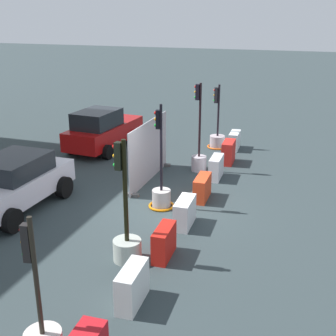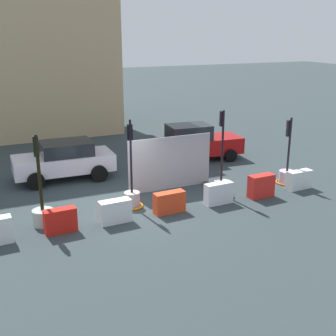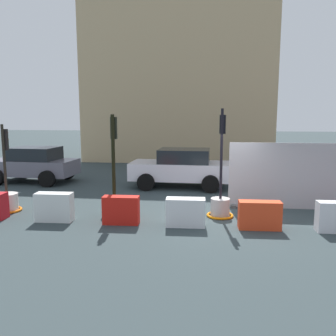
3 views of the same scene
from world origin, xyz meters
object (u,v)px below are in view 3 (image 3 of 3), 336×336
(construction_barrier_2, at_px, (121,210))
(car_grey_saloon, at_px, (34,164))
(traffic_light_1, at_px, (114,197))
(traffic_light_2, at_px, (220,201))
(construction_barrier_3, at_px, (185,212))
(car_white_van, at_px, (181,168))
(traffic_light_0, at_px, (7,199))
(construction_barrier_4, at_px, (260,215))
(construction_barrier_1, at_px, (54,207))

(construction_barrier_2, xyz_separation_m, car_grey_saloon, (-5.63, 5.61, 0.43))
(traffic_light_1, distance_m, traffic_light_2, 3.25)
(traffic_light_1, distance_m, car_grey_saloon, 7.08)
(construction_barrier_2, xyz_separation_m, construction_barrier_3, (1.83, 0.02, -0.00))
(car_white_van, height_order, car_grey_saloon, car_white_van)
(traffic_light_0, relative_size, car_grey_saloon, 0.70)
(construction_barrier_2, relative_size, car_grey_saloon, 0.26)
(traffic_light_1, bearing_deg, construction_barrier_3, -19.50)
(construction_barrier_2, distance_m, construction_barrier_3, 1.83)
(construction_barrier_2, xyz_separation_m, construction_barrier_4, (3.84, 0.03, -0.02))
(traffic_light_2, bearing_deg, car_grey_saloon, 151.77)
(car_white_van, relative_size, car_grey_saloon, 1.07)
(construction_barrier_2, bearing_deg, traffic_light_0, 168.19)
(construction_barrier_3, bearing_deg, car_white_van, 96.27)
(traffic_light_0, xyz_separation_m, traffic_light_2, (6.79, 0.25, 0.08))
(car_white_van, bearing_deg, construction_barrier_3, -83.73)
(traffic_light_1, bearing_deg, traffic_light_0, 179.76)
(car_grey_saloon, bearing_deg, car_white_van, -2.17)
(construction_barrier_1, xyz_separation_m, construction_barrier_2, (1.99, -0.00, -0.02))
(construction_barrier_1, distance_m, construction_barrier_3, 3.82)
(construction_barrier_4, bearing_deg, traffic_light_1, 169.57)
(construction_barrier_2, height_order, construction_barrier_4, construction_barrier_2)
(construction_barrier_3, height_order, car_grey_saloon, car_grey_saloon)
(traffic_light_0, height_order, car_white_van, traffic_light_0)
(car_grey_saloon, bearing_deg, traffic_light_0, -70.93)
(traffic_light_1, bearing_deg, construction_barrier_4, -10.43)
(traffic_light_1, xyz_separation_m, construction_barrier_3, (2.25, -0.80, -0.19))
(traffic_light_2, bearing_deg, construction_barrier_1, -167.36)
(construction_barrier_3, bearing_deg, construction_barrier_1, -179.76)
(construction_barrier_1, relative_size, car_grey_saloon, 0.27)
(construction_barrier_3, distance_m, car_grey_saloon, 9.33)
(construction_barrier_4, bearing_deg, construction_barrier_2, -179.53)
(construction_barrier_3, xyz_separation_m, construction_barrier_4, (2.01, 0.01, -0.01))
(car_white_van, bearing_deg, traffic_light_2, -69.88)
(traffic_light_0, distance_m, construction_barrier_2, 4.06)
(traffic_light_2, distance_m, construction_barrier_2, 3.01)
(traffic_light_1, xyz_separation_m, construction_barrier_1, (-1.56, -0.81, -0.17))
(construction_barrier_4, bearing_deg, traffic_light_2, 134.50)
(traffic_light_2, relative_size, construction_barrier_2, 3.15)
(traffic_light_1, relative_size, construction_barrier_4, 2.70)
(construction_barrier_2, height_order, car_grey_saloon, car_grey_saloon)
(construction_barrier_2, xyz_separation_m, car_white_van, (1.24, 5.35, 0.44))
(construction_barrier_3, bearing_deg, car_grey_saloon, 143.14)
(construction_barrier_1, distance_m, car_white_van, 6.26)
(construction_barrier_3, distance_m, construction_barrier_4, 2.01)
(traffic_light_2, distance_m, construction_barrier_4, 1.47)
(construction_barrier_2, relative_size, construction_barrier_3, 0.95)
(traffic_light_0, bearing_deg, construction_barrier_3, -7.98)
(construction_barrier_3, bearing_deg, traffic_light_1, 160.50)
(construction_barrier_1, height_order, construction_barrier_4, construction_barrier_1)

